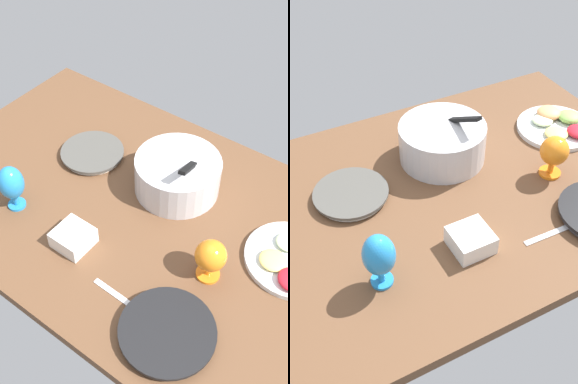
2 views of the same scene
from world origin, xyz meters
The scene contains 8 objects.
ground_plane centered at (0.00, 0.00, -2.00)cm, with size 160.00×104.00×4.00cm, color brown.
dinner_plate_left centered at (-27.42, 11.03, 1.33)cm, with size 24.77×24.77×2.55cm.
mixing_bowl centered at (9.05, 15.88, 7.37)cm, with size 30.73×30.73×20.88cm.
fruit_platter centered at (57.32, 10.78, 1.93)cm, with size 29.95×29.95×5.51cm.
hurricane_glass_blue centered at (-31.55, -24.90, 10.85)cm, with size 8.95×8.95×17.85cm.
hurricane_glass_orange centered at (37.89, -9.55, 9.38)cm, with size 9.74×9.74×15.08cm.
square_bowl_white centered at (-3.76, -25.42, 3.41)cm, with size 11.58×11.58×6.13cm.
fork_by_right_plate centered at (20.20, -32.30, 0.30)cm, with size 18.00×1.80×0.60cm, color silver.
Camera 2 is at (-53.43, -97.70, 102.47)cm, focal length 42.41 mm.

